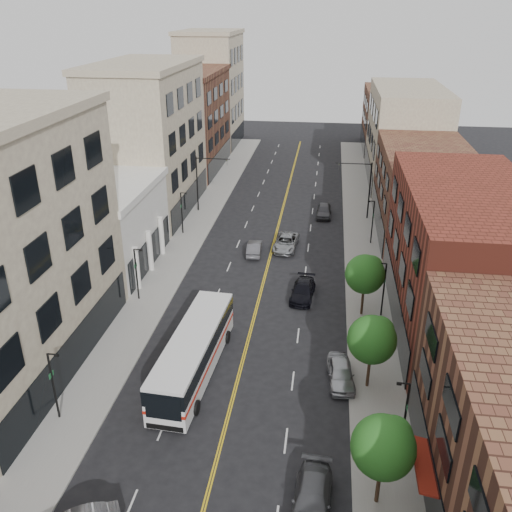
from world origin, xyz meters
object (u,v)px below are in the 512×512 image
at_px(city_bus, 194,351).
at_px(car_lane_a, 303,291).
at_px(car_lane_behind, 254,248).
at_px(car_parked_mid, 312,500).
at_px(car_lane_c, 324,211).
at_px(car_lane_b, 286,242).
at_px(car_parked_far, 341,373).

height_order(city_bus, car_lane_a, city_bus).
xyz_separation_m(car_lane_behind, car_lane_a, (5.81, -9.06, 0.02)).
bearing_deg(car_parked_mid, city_bus, 133.74).
bearing_deg(car_lane_a, car_lane_behind, 127.49).
bearing_deg(car_lane_behind, car_lane_c, -123.18).
distance_m(car_lane_behind, car_lane_b, 3.80).
height_order(city_bus, car_lane_c, city_bus).
xyz_separation_m(car_lane_behind, car_lane_c, (7.30, 12.73, 0.09)).
bearing_deg(car_parked_mid, car_parked_far, 85.88).
xyz_separation_m(car_parked_mid, car_parked_far, (1.60, 11.29, 0.02)).
height_order(car_lane_behind, car_lane_c, car_lane_c).
bearing_deg(car_lane_a, car_parked_mid, -80.82).
height_order(car_parked_mid, car_lane_c, car_lane_c).
distance_m(car_parked_mid, car_lane_a, 23.44).
xyz_separation_m(city_bus, car_parked_mid, (9.10, -10.92, -1.19)).
bearing_deg(car_lane_c, car_lane_behind, -118.68).
relative_size(car_parked_mid, car_lane_b, 0.95).
height_order(city_bus, car_parked_mid, city_bus).
bearing_deg(car_lane_b, car_parked_far, -71.53).
distance_m(car_lane_behind, car_lane_a, 10.76).
distance_m(car_lane_b, car_lane_c, 11.55).
height_order(car_parked_mid, car_lane_b, car_lane_b).
height_order(car_parked_far, car_lane_b, car_parked_far).
bearing_deg(car_lane_b, car_lane_a, -72.99).
height_order(car_parked_far, car_lane_c, car_lane_c).
relative_size(car_lane_a, car_lane_c, 1.08).
bearing_deg(car_lane_behind, car_lane_b, -153.50).
height_order(city_bus, car_lane_behind, city_bus).
distance_m(city_bus, car_parked_far, 10.77).
distance_m(car_parked_far, car_lane_c, 33.92).
bearing_deg(car_lane_b, car_lane_c, 73.84).
relative_size(city_bus, car_lane_b, 2.43).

